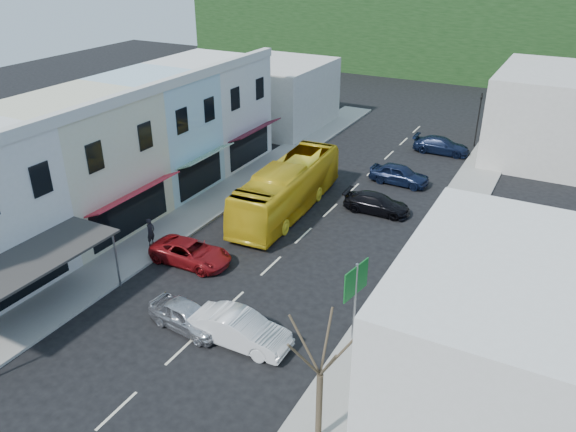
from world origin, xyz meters
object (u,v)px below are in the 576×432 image
object	(u,v)px
car_red	(191,252)
pedestrian_left	(151,232)
street_tree	(320,375)
traffic_signal	(478,120)
car_white	(240,331)
bus	(287,189)
car_silver	(187,315)
direction_sign	(355,304)

from	to	relation	value
car_red	pedestrian_left	size ratio (longest dim) A/B	2.71
street_tree	traffic_signal	distance (m)	35.46
car_white	pedestrian_left	distance (m)	10.51
car_white	pedestrian_left	xyz separation A→B (m)	(-9.25, 4.97, 0.30)
bus	car_white	world-z (taller)	bus
street_tree	traffic_signal	size ratio (longest dim) A/B	1.33
car_silver	direction_sign	world-z (taller)	direction_sign
bus	car_red	world-z (taller)	bus
street_tree	pedestrian_left	bearing A→B (deg)	150.48
traffic_signal	street_tree	bearing A→B (deg)	95.84
car_white	street_tree	xyz separation A→B (m)	(5.35, -3.29, 2.38)
street_tree	traffic_signal	xyz separation A→B (m)	(-1.62, 35.41, -0.76)
bus	traffic_signal	world-z (taller)	traffic_signal
bus	car_red	bearing A→B (deg)	-103.69
car_white	car_red	world-z (taller)	same
traffic_signal	bus	bearing A→B (deg)	69.78
bus	car_silver	world-z (taller)	bus
bus	car_white	size ratio (longest dim) A/B	2.64
direction_sign	street_tree	bearing A→B (deg)	-69.83
car_white	car_silver	bearing A→B (deg)	93.45
bus	direction_sign	bearing A→B (deg)	-52.83
traffic_signal	car_red	bearing A→B (deg)	73.49
car_silver	pedestrian_left	bearing A→B (deg)	58.75
bus	direction_sign	xyz separation A→B (m)	(8.89, -10.52, 0.46)
bus	direction_sign	distance (m)	13.78
car_red	direction_sign	world-z (taller)	direction_sign
pedestrian_left	direction_sign	xyz separation A→B (m)	(13.58, -2.48, 1.01)
car_red	street_tree	world-z (taller)	street_tree
car_white	pedestrian_left	bearing A→B (deg)	61.12
street_tree	bus	bearing A→B (deg)	121.30
pedestrian_left	traffic_signal	bearing A→B (deg)	-31.53
car_red	street_tree	xyz separation A→B (m)	(11.49, -7.90, 2.38)
pedestrian_left	street_tree	xyz separation A→B (m)	(14.60, -8.26, 2.08)
street_tree	traffic_signal	bearing A→B (deg)	92.61
car_white	traffic_signal	size ratio (longest dim) A/B	0.95
car_white	street_tree	world-z (taller)	street_tree
car_silver	traffic_signal	bearing A→B (deg)	-4.06
car_white	direction_sign	distance (m)	5.16
car_red	direction_sign	distance (m)	10.76
pedestrian_left	direction_sign	distance (m)	13.84
car_silver	direction_sign	size ratio (longest dim) A/B	1.09
bus	street_tree	world-z (taller)	street_tree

